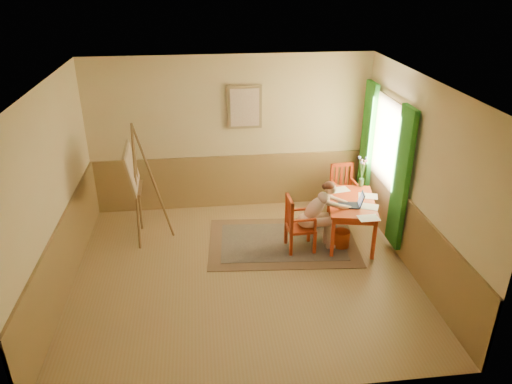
{
  "coord_description": "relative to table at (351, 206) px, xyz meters",
  "views": [
    {
      "loc": [
        -0.52,
        -5.93,
        4.14
      ],
      "look_at": [
        0.25,
        0.55,
        1.05
      ],
      "focal_mm": 33.75,
      "sensor_mm": 36.0,
      "label": 1
    }
  ],
  "objects": [
    {
      "name": "chair_left",
      "position": [
        -0.91,
        -0.19,
        -0.17
      ],
      "size": [
        0.44,
        0.42,
        0.92
      ],
      "color": "#B43E1B",
      "rests_on": "room"
    },
    {
      "name": "wall_portrait",
      "position": [
        -1.57,
        1.47,
        1.27
      ],
      "size": [
        0.6,
        0.05,
        0.76
      ],
      "color": "#947A51",
      "rests_on": "room"
    },
    {
      "name": "easel",
      "position": [
        -3.41,
        0.46,
        0.55
      ],
      "size": [
        0.68,
        0.89,
        2.0
      ],
      "color": "brown",
      "rests_on": "room"
    },
    {
      "name": "chair_back",
      "position": [
        0.13,
        0.88,
        -0.15
      ],
      "size": [
        0.46,
        0.48,
        0.95
      ],
      "color": "#B43E1B",
      "rests_on": "room"
    },
    {
      "name": "laptop",
      "position": [
        -0.04,
        -0.18,
        0.14
      ],
      "size": [
        0.41,
        0.29,
        0.23
      ],
      "color": "#1E2338",
      "rests_on": "table"
    },
    {
      "name": "papers",
      "position": [
        0.12,
        -0.07,
        0.09
      ],
      "size": [
        0.74,
        1.27,
        0.0
      ],
      "color": "white",
      "rests_on": "table"
    },
    {
      "name": "window",
      "position": [
        0.6,
        0.36,
        0.71
      ],
      "size": [
        0.12,
        2.01,
        2.2
      ],
      "color": "white",
      "rests_on": "room"
    },
    {
      "name": "wainscot",
      "position": [
        -1.82,
        0.06,
        -0.13
      ],
      "size": [
        5.0,
        4.5,
        1.0
      ],
      "color": "#A5834F",
      "rests_on": "room"
    },
    {
      "name": "figure",
      "position": [
        -0.57,
        -0.17,
        0.0
      ],
      "size": [
        0.85,
        0.37,
        1.15
      ],
      "color": "#D4AB95",
      "rests_on": "room"
    },
    {
      "name": "room",
      "position": [
        -1.82,
        -0.74,
        0.77
      ],
      "size": [
        5.04,
        4.54,
        2.84
      ],
      "color": "tan",
      "rests_on": "ground"
    },
    {
      "name": "table",
      "position": [
        0.0,
        0.0,
        0.0
      ],
      "size": [
        0.95,
        1.32,
        0.72
      ],
      "color": "#B43E1B",
      "rests_on": "room"
    },
    {
      "name": "wastebasket",
      "position": [
        -0.19,
        -0.2,
        -0.49
      ],
      "size": [
        0.34,
        0.34,
        0.28
      ],
      "primitive_type": "cylinder",
      "rotation": [
        0.0,
        0.0,
        -0.34
      ],
      "color": "#C4491F",
      "rests_on": "room"
    },
    {
      "name": "vase",
      "position": [
        0.32,
        0.54,
        0.33
      ],
      "size": [
        0.19,
        0.26,
        0.52
      ],
      "color": "#3F724C",
      "rests_on": "table"
    },
    {
      "name": "rug",
      "position": [
        -1.1,
        0.04,
        -0.62
      ],
      "size": [
        2.52,
        1.78,
        0.02
      ],
      "color": "#8C7251",
      "rests_on": "room"
    }
  ]
}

